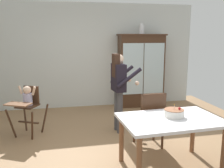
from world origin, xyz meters
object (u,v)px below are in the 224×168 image
ceramic_vase (142,29)px  dining_table (171,125)px  dining_chair_far_side (151,116)px  high_chair_with_toddler (27,102)px  birthday_cake (174,113)px  china_cabinet (141,70)px  adult_person (119,83)px

ceramic_vase → dining_table: (-0.64, -3.23, -1.39)m
dining_table → dining_chair_far_side: size_ratio=1.49×
ceramic_vase → high_chair_with_toddler: (-2.73, -1.54, -1.38)m
birthday_cake → high_chair_with_toddler: bearing=143.0°
birthday_cake → china_cabinet: bearing=79.8°
dining_table → high_chair_with_toddler: bearing=141.1°
china_cabinet → high_chair_with_toddler: china_cabinet is taller
ceramic_vase → adult_person: 2.25m
adult_person → birthday_cake: (0.44, -1.46, -0.17)m
china_cabinet → birthday_cake: china_cabinet is taller
china_cabinet → high_chair_with_toddler: (-2.73, -1.54, -0.31)m
adult_person → dining_table: (0.37, -1.51, -0.33)m
adult_person → dining_chair_far_side: bearing=-163.7°
high_chair_with_toddler → dining_chair_far_side: bearing=0.6°
ceramic_vase → adult_person: bearing=-120.5°
high_chair_with_toddler → adult_person: bearing=21.1°
china_cabinet → high_chair_with_toddler: size_ratio=2.01×
dining_table → birthday_cake: 0.18m
dining_chair_far_side → china_cabinet: bearing=-106.0°
high_chair_with_toddler → china_cabinet: bearing=56.3°
china_cabinet → dining_chair_far_side: size_ratio=1.99×
china_cabinet → birthday_cake: size_ratio=6.82×
adult_person → dining_table: 1.59m
ceramic_vase → dining_table: bearing=-101.1°
ceramic_vase → dining_chair_far_side: bearing=-104.7°
dining_table → dining_chair_far_side: dining_chair_far_side is taller
china_cabinet → birthday_cake: 3.22m
dining_table → dining_chair_far_side: (-0.04, 0.67, -0.09)m
high_chair_with_toddler → dining_chair_far_side: 2.29m
high_chair_with_toddler → birthday_cake: (2.16, -1.63, 0.14)m
adult_person → dining_chair_far_side: 1.00m
china_cabinet → dining_chair_far_side: bearing=-104.9°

